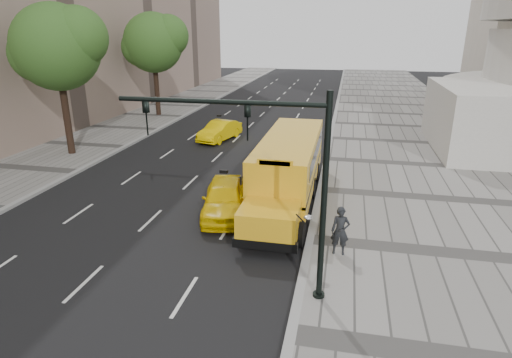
% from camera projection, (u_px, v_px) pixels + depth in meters
% --- Properties ---
extents(ground, '(140.00, 140.00, 0.00)m').
position_uv_depth(ground, '(208.00, 184.00, 23.06)').
color(ground, black).
rests_on(ground, ground).
extents(sidewalk_museum, '(12.00, 140.00, 0.15)m').
position_uv_depth(sidewalk_museum, '(445.00, 200.00, 20.68)').
color(sidewalk_museum, gray).
rests_on(sidewalk_museum, ground).
extents(sidewalk_far, '(6.00, 140.00, 0.15)m').
position_uv_depth(sidewalk_far, '(30.00, 169.00, 25.20)').
color(sidewalk_far, gray).
rests_on(sidewalk_far, ground).
extents(curb_museum, '(0.30, 140.00, 0.15)m').
position_uv_depth(curb_museum, '(320.00, 191.00, 21.86)').
color(curb_museum, gray).
rests_on(curb_museum, ground).
extents(curb_far, '(0.30, 140.00, 0.15)m').
position_uv_depth(curb_far, '(75.00, 172.00, 24.61)').
color(curb_far, gray).
rests_on(curb_far, ground).
extents(tree_b, '(5.88, 5.23, 9.45)m').
position_uv_depth(tree_b, '(58.00, 47.00, 25.94)').
color(tree_b, black).
rests_on(tree_b, ground).
extents(tree_c, '(5.99, 5.32, 9.36)m').
position_uv_depth(tree_c, '(154.00, 42.00, 38.61)').
color(tree_c, black).
rests_on(tree_c, ground).
extents(school_bus, '(2.96, 11.56, 3.19)m').
position_uv_depth(school_bus, '(289.00, 163.00, 20.59)').
color(school_bus, gold).
rests_on(school_bus, ground).
extents(taxi_near, '(2.75, 4.89, 1.57)m').
position_uv_depth(taxi_near, '(225.00, 198.00, 19.00)').
color(taxi_near, '#F8CD01').
rests_on(taxi_near, ground).
extents(taxi_far, '(2.54, 4.58, 1.43)m').
position_uv_depth(taxi_far, '(220.00, 131.00, 31.84)').
color(taxi_far, '#F8CD01').
rests_on(taxi_far, ground).
extents(pedestrian, '(0.66, 0.44, 1.81)m').
position_uv_depth(pedestrian, '(340.00, 231.00, 15.31)').
color(pedestrian, black).
rests_on(pedestrian, sidewalk_museum).
extents(traffic_signal, '(6.18, 0.36, 6.40)m').
position_uv_depth(traffic_signal, '(275.00, 171.00, 12.09)').
color(traffic_signal, black).
rests_on(traffic_signal, ground).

